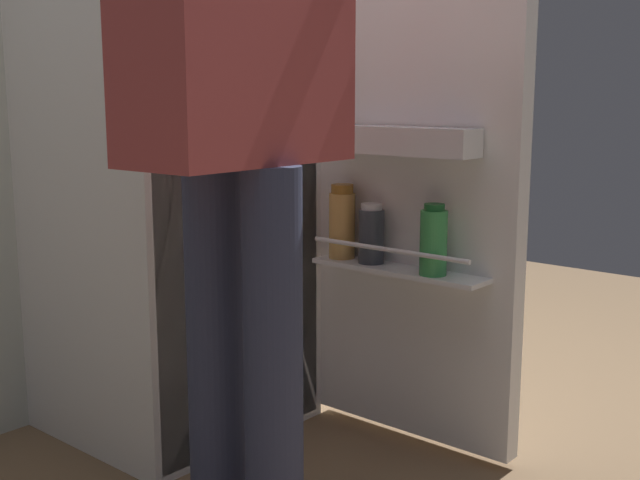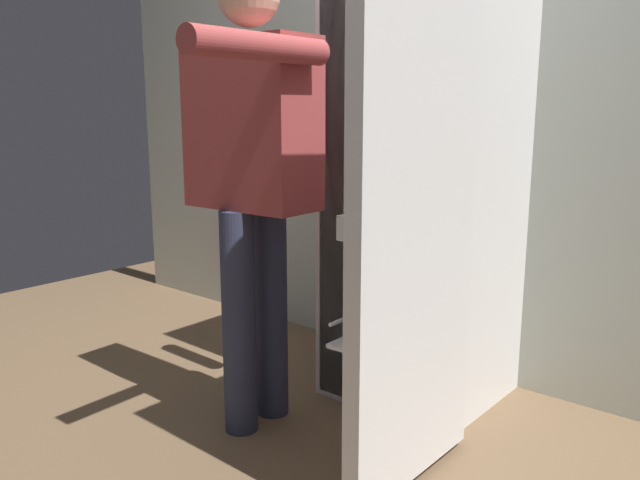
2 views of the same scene
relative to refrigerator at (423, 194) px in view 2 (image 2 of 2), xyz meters
The scene contains 4 objects.
ground_plane 0.96m from the refrigerator, 93.59° to the right, with size 5.49×5.49×0.00m, color brown.
kitchen_wall 0.66m from the refrigerator, 94.33° to the left, with size 4.40×0.10×2.69m, color beige.
refrigerator is the anchor object (origin of this frame).
person 0.67m from the refrigerator, 121.34° to the right, with size 0.56×0.77×1.62m.
Camera 2 is at (1.29, -1.63, 1.15)m, focal length 36.24 mm.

